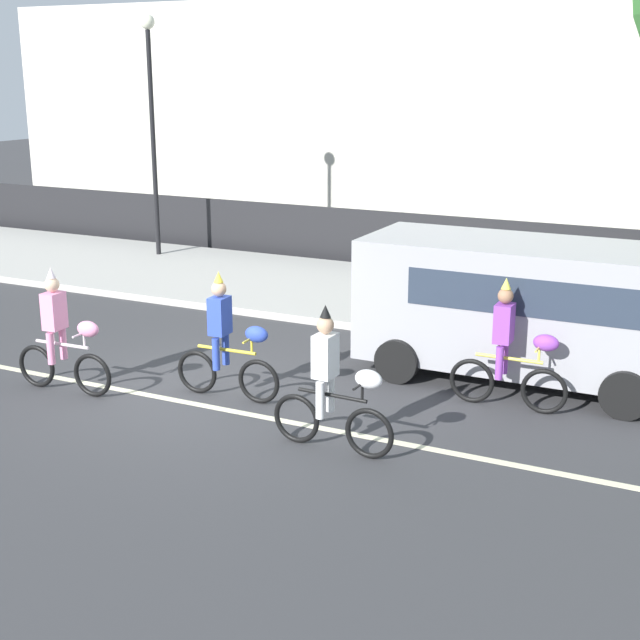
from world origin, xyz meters
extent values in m
plane|color=#38383A|center=(0.00, 0.00, 0.00)|extent=(80.00, 80.00, 0.00)
cube|color=beige|center=(0.00, -0.50, 0.00)|extent=(36.00, 0.14, 0.01)
cube|color=#ADAAA3|center=(0.00, 6.50, 0.07)|extent=(60.00, 5.00, 0.15)
cube|color=black|center=(0.00, 9.40, 0.70)|extent=(40.00, 0.08, 1.40)
cube|color=beige|center=(-2.57, 18.00, 3.41)|extent=(28.00, 8.00, 6.81)
torus|color=black|center=(-1.27, -0.90, 0.33)|extent=(0.67, 0.10, 0.67)
torus|color=black|center=(-2.31, -0.95, 0.33)|extent=(0.67, 0.10, 0.67)
cylinder|color=silver|center=(-1.79, -0.92, 0.75)|extent=(0.97, 0.09, 0.05)
cylinder|color=silver|center=(-1.94, -0.93, 0.84)|extent=(0.04, 0.04, 0.18)
cylinder|color=silver|center=(-1.37, -0.91, 0.86)|extent=(0.04, 0.04, 0.23)
cylinder|color=silver|center=(-1.37, -0.91, 0.98)|extent=(0.05, 0.50, 0.03)
ellipsoid|color=pink|center=(-1.29, -0.90, 1.05)|extent=(0.37, 0.21, 0.24)
cube|color=pink|center=(-1.89, -0.93, 1.26)|extent=(0.25, 0.33, 0.56)
sphere|color=beige|center=(-1.89, -0.93, 1.66)|extent=(0.22, 0.22, 0.22)
cone|color=silver|center=(-1.89, -0.93, 1.84)|extent=(0.14, 0.14, 0.16)
cylinder|color=pink|center=(-1.88, -1.07, 0.71)|extent=(0.11, 0.11, 0.48)
cylinder|color=pink|center=(-1.90, -0.79, 0.71)|extent=(0.11, 0.11, 0.48)
torus|color=black|center=(1.09, -0.04, 0.33)|extent=(0.67, 0.09, 0.67)
torus|color=black|center=(0.04, -0.08, 0.33)|extent=(0.67, 0.09, 0.67)
cylinder|color=gold|center=(0.57, -0.06, 0.75)|extent=(0.97, 0.08, 0.05)
cylinder|color=gold|center=(0.42, -0.07, 0.84)|extent=(0.04, 0.04, 0.18)
cylinder|color=gold|center=(0.99, -0.05, 0.86)|extent=(0.04, 0.04, 0.23)
cylinder|color=gold|center=(0.99, -0.05, 0.98)|extent=(0.05, 0.50, 0.03)
ellipsoid|color=#2D47B2|center=(1.07, -0.05, 1.05)|extent=(0.37, 0.21, 0.24)
cube|color=#2D47B2|center=(0.47, -0.07, 1.26)|extent=(0.25, 0.33, 0.56)
sphere|color=tan|center=(0.47, -0.07, 1.66)|extent=(0.22, 0.22, 0.22)
cone|color=gold|center=(0.47, -0.07, 1.84)|extent=(0.14, 0.14, 0.16)
cylinder|color=#2D47B2|center=(0.47, -0.21, 0.71)|extent=(0.11, 0.11, 0.48)
cylinder|color=#2D47B2|center=(0.46, 0.07, 0.71)|extent=(0.11, 0.11, 0.48)
torus|color=black|center=(3.30, -1.11, 0.33)|extent=(0.67, 0.10, 0.67)
torus|color=black|center=(2.25, -1.07, 0.33)|extent=(0.67, 0.10, 0.67)
cylinder|color=black|center=(2.78, -1.09, 0.75)|extent=(0.97, 0.09, 0.05)
cylinder|color=black|center=(2.63, -1.08, 0.84)|extent=(0.04, 0.04, 0.18)
cylinder|color=black|center=(3.19, -1.10, 0.86)|extent=(0.04, 0.04, 0.23)
cylinder|color=black|center=(3.19, -1.10, 0.98)|extent=(0.05, 0.50, 0.03)
ellipsoid|color=white|center=(3.28, -1.11, 1.05)|extent=(0.37, 0.21, 0.24)
cube|color=white|center=(2.68, -1.08, 1.26)|extent=(0.25, 0.33, 0.56)
sphere|color=tan|center=(2.68, -1.08, 1.66)|extent=(0.22, 0.22, 0.22)
cone|color=black|center=(2.68, -1.08, 1.84)|extent=(0.14, 0.14, 0.16)
cylinder|color=white|center=(2.67, -1.22, 0.71)|extent=(0.11, 0.11, 0.48)
cylinder|color=white|center=(2.68, -0.94, 0.71)|extent=(0.11, 0.11, 0.48)
torus|color=black|center=(4.92, 1.38, 0.33)|extent=(0.67, 0.08, 0.67)
torus|color=black|center=(3.87, 1.36, 0.33)|extent=(0.67, 0.08, 0.67)
cylinder|color=#E5D84C|center=(4.39, 1.37, 0.75)|extent=(0.97, 0.07, 0.05)
cylinder|color=#E5D84C|center=(4.24, 1.37, 0.84)|extent=(0.04, 0.04, 0.18)
cylinder|color=#E5D84C|center=(4.81, 1.38, 0.86)|extent=(0.04, 0.04, 0.23)
cylinder|color=#E5D84C|center=(4.81, 1.38, 0.98)|extent=(0.04, 0.50, 0.03)
ellipsoid|color=purple|center=(4.90, 1.38, 1.05)|extent=(0.36, 0.21, 0.24)
cube|color=purple|center=(4.29, 1.37, 1.26)|extent=(0.25, 0.32, 0.56)
sphere|color=#9E7051|center=(4.29, 1.37, 1.66)|extent=(0.22, 0.22, 0.22)
cone|color=#E5D84C|center=(4.29, 1.37, 1.84)|extent=(0.14, 0.14, 0.16)
cylinder|color=purple|center=(4.30, 1.23, 0.71)|extent=(0.11, 0.11, 0.48)
cylinder|color=purple|center=(4.29, 1.51, 0.71)|extent=(0.11, 0.11, 0.48)
cube|color=#99999E|center=(4.27, 2.70, 1.23)|extent=(5.00, 2.00, 1.90)
cube|color=#283342|center=(4.67, 2.70, 1.58)|extent=(3.90, 2.02, 0.56)
cylinder|color=black|center=(5.97, 1.70, 0.35)|extent=(0.70, 0.22, 0.70)
cylinder|color=black|center=(2.57, 1.70, 0.35)|extent=(0.70, 0.22, 0.70)
cylinder|color=black|center=(2.57, 3.70, 0.35)|extent=(0.70, 0.22, 0.70)
cylinder|color=black|center=(-6.38, 7.72, 2.90)|extent=(0.12, 0.12, 5.50)
sphere|color=#EAEACC|center=(-6.38, 7.72, 5.83)|extent=(0.36, 0.36, 0.36)
camera|label=1|loc=(7.32, -10.63, 4.71)|focal=50.00mm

